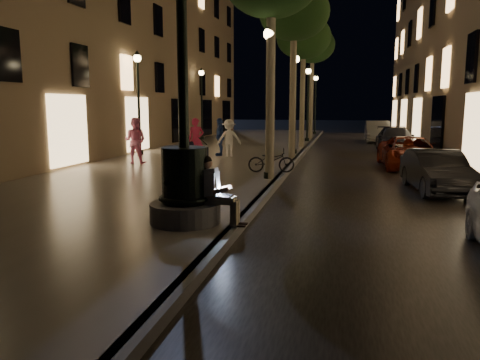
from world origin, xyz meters
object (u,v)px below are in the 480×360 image
(lamp_left_b, at_px, (138,89))
(pedestrian_blue, at_px, (220,137))
(bicycle, at_px, (271,160))
(car_third, at_px, (410,153))
(seated_man_laptop, at_px, (215,188))
(lamp_curb_c, at_px, (308,94))
(fountain_lamppost, at_px, (185,172))
(tree_second, at_px, (294,14))
(lamp_curb_d, at_px, (315,96))
(car_rear, at_px, (395,139))
(lamp_curb_a, at_px, (269,81))
(pedestrian_white, at_px, (229,138))
(lamp_left_c, at_px, (202,94))
(car_fifth, at_px, (377,132))
(pedestrian_red, at_px, (196,140))
(car_second, at_px, (437,171))
(tree_third, at_px, (304,38))
(pedestrian_pink, at_px, (135,141))
(stroller, at_px, (195,155))
(tree_far, at_px, (312,46))
(lamp_curb_b, at_px, (295,90))

(lamp_left_b, distance_m, pedestrian_blue, 4.42)
(lamp_left_b, bearing_deg, bicycle, -33.73)
(lamp_left_b, distance_m, car_third, 12.34)
(seated_man_laptop, height_order, pedestrian_blue, pedestrian_blue)
(pedestrian_blue, distance_m, bicycle, 5.92)
(lamp_curb_c, bearing_deg, pedestrian_blue, -108.61)
(car_third, bearing_deg, seated_man_laptop, -117.00)
(fountain_lamppost, relative_size, tree_second, 0.70)
(lamp_curb_d, relative_size, car_rear, 1.05)
(fountain_lamppost, distance_m, pedestrian_blue, 12.58)
(tree_second, bearing_deg, car_rear, 51.30)
(lamp_curb_a, relative_size, pedestrian_white, 2.87)
(car_rear, xyz_separation_m, pedestrian_blue, (-8.35, -5.91, 0.40))
(car_third, distance_m, pedestrian_blue, 8.30)
(lamp_curb_c, bearing_deg, seated_man_laptop, -90.23)
(lamp_left_c, height_order, car_fifth, lamp_left_c)
(lamp_curb_a, xyz_separation_m, car_rear, (5.09, 12.22, -2.57))
(tree_second, bearing_deg, lamp_curb_a, -90.95)
(pedestrian_red, distance_m, bicycle, 4.49)
(seated_man_laptop, height_order, car_second, seated_man_laptop)
(tree_third, bearing_deg, lamp_curb_a, -90.00)
(lamp_left_b, distance_m, pedestrian_pink, 4.19)
(stroller, relative_size, car_second, 0.32)
(pedestrian_red, xyz_separation_m, pedestrian_blue, (0.41, 2.31, -0.03))
(tree_second, distance_m, lamp_curb_c, 10.47)
(fountain_lamppost, relative_size, pedestrian_red, 2.92)
(lamp_left_b, xyz_separation_m, pedestrian_red, (3.43, -1.99, -2.14))
(car_third, height_order, car_rear, car_rear)
(pedestrian_white, bearing_deg, seated_man_laptop, 87.22)
(tree_second, xyz_separation_m, tree_far, (-0.02, 12.00, 0.10))
(pedestrian_white, bearing_deg, tree_third, -129.76)
(fountain_lamppost, relative_size, stroller, 4.32)
(lamp_curb_b, bearing_deg, pedestrian_pink, -137.08)
(lamp_curb_b, bearing_deg, bicycle, -90.86)
(lamp_left_b, bearing_deg, pedestrian_blue, 4.68)
(pedestrian_blue, bearing_deg, lamp_curb_a, 17.03)
(fountain_lamppost, bearing_deg, lamp_curb_d, 88.66)
(fountain_lamppost, height_order, pedestrian_blue, fountain_lamppost)
(car_rear, bearing_deg, lamp_curb_c, 142.68)
(lamp_curb_c, height_order, car_fifth, lamp_curb_c)
(fountain_lamppost, xyz_separation_m, car_third, (5.62, 11.00, -0.58))
(lamp_curb_d, distance_m, bicycle, 22.82)
(stroller, xyz_separation_m, car_second, (7.66, -1.07, -0.19))
(stroller, xyz_separation_m, pedestrian_red, (-1.00, 3.22, 0.29))
(tree_third, bearing_deg, seated_man_laptop, -90.28)
(pedestrian_pink, xyz_separation_m, bicycle, (5.66, -1.31, -0.49))
(tree_far, height_order, car_third, tree_far)
(tree_third, xyz_separation_m, pedestrian_red, (-3.67, -7.99, -5.05))
(fountain_lamppost, height_order, car_second, fountain_lamppost)
(car_fifth, bearing_deg, bicycle, -105.28)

